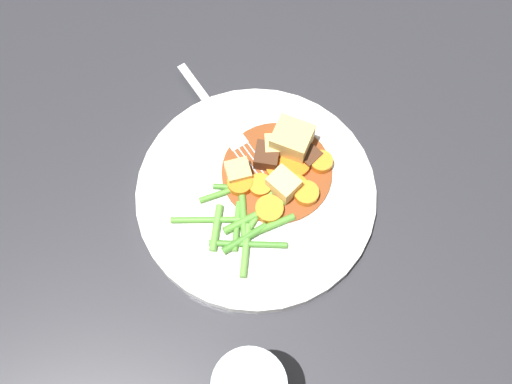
{
  "coord_description": "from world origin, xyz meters",
  "views": [
    {
      "loc": [
        -0.21,
        -0.2,
        0.7
      ],
      "look_at": [
        0.0,
        0.0,
        0.01
      ],
      "focal_mm": 46.83,
      "sensor_mm": 36.0,
      "label": 1
    }
  ],
  "objects_px": {
    "carrot_slice_1": "(240,184)",
    "carrot_slice_7": "(295,164)",
    "fork": "(222,122)",
    "carrot_slice_5": "(263,188)",
    "dinner_plate": "(256,194)",
    "carrot_slice_3": "(269,210)",
    "carrot_slice_0": "(306,194)",
    "potato_chunk_3": "(292,141)",
    "carrot_slice_2": "(321,163)",
    "carrot_slice_6": "(277,166)",
    "potato_chunk_1": "(276,147)",
    "potato_chunk_2": "(241,170)",
    "meat_chunk_0": "(267,156)",
    "potato_chunk_0": "(283,185)",
    "meat_chunk_1": "(309,156)",
    "carrot_slice_4": "(296,186)"
  },
  "relations": [
    {
      "from": "carrot_slice_1",
      "to": "carrot_slice_7",
      "type": "distance_m",
      "value": 0.07
    },
    {
      "from": "fork",
      "to": "carrot_slice_5",
      "type": "bearing_deg",
      "value": -107.02
    },
    {
      "from": "dinner_plate",
      "to": "carrot_slice_3",
      "type": "height_order",
      "value": "carrot_slice_3"
    },
    {
      "from": "carrot_slice_0",
      "to": "carrot_slice_7",
      "type": "height_order",
      "value": "carrot_slice_0"
    },
    {
      "from": "carrot_slice_0",
      "to": "potato_chunk_3",
      "type": "bearing_deg",
      "value": 58.69
    },
    {
      "from": "carrot_slice_2",
      "to": "fork",
      "type": "height_order",
      "value": "carrot_slice_2"
    },
    {
      "from": "dinner_plate",
      "to": "potato_chunk_3",
      "type": "distance_m",
      "value": 0.07
    },
    {
      "from": "carrot_slice_5",
      "to": "carrot_slice_6",
      "type": "relative_size",
      "value": 0.89
    },
    {
      "from": "carrot_slice_2",
      "to": "potato_chunk_1",
      "type": "bearing_deg",
      "value": 115.22
    },
    {
      "from": "potato_chunk_2",
      "to": "meat_chunk_0",
      "type": "bearing_deg",
      "value": -16.13
    },
    {
      "from": "carrot_slice_0",
      "to": "carrot_slice_2",
      "type": "relative_size",
      "value": 1.08
    },
    {
      "from": "carrot_slice_3",
      "to": "potato_chunk_3",
      "type": "xyz_separation_m",
      "value": [
        0.07,
        0.04,
        0.01
      ]
    },
    {
      "from": "carrot_slice_2",
      "to": "carrot_slice_7",
      "type": "distance_m",
      "value": 0.03
    },
    {
      "from": "carrot_slice_0",
      "to": "dinner_plate",
      "type": "bearing_deg",
      "value": 129.19
    },
    {
      "from": "carrot_slice_2",
      "to": "potato_chunk_0",
      "type": "height_order",
      "value": "potato_chunk_0"
    },
    {
      "from": "carrot_slice_2",
      "to": "carrot_slice_5",
      "type": "height_order",
      "value": "carrot_slice_2"
    },
    {
      "from": "meat_chunk_1",
      "to": "meat_chunk_0",
      "type": "bearing_deg",
      "value": 136.4
    },
    {
      "from": "carrot_slice_3",
      "to": "carrot_slice_5",
      "type": "distance_m",
      "value": 0.03
    },
    {
      "from": "potato_chunk_3",
      "to": "meat_chunk_0",
      "type": "relative_size",
      "value": 1.42
    },
    {
      "from": "potato_chunk_2",
      "to": "meat_chunk_1",
      "type": "distance_m",
      "value": 0.08
    },
    {
      "from": "potato_chunk_2",
      "to": "fork",
      "type": "height_order",
      "value": "potato_chunk_2"
    },
    {
      "from": "meat_chunk_0",
      "to": "carrot_slice_7",
      "type": "bearing_deg",
      "value": -58.36
    },
    {
      "from": "carrot_slice_6",
      "to": "fork",
      "type": "bearing_deg",
      "value": 91.4
    },
    {
      "from": "meat_chunk_1",
      "to": "fork",
      "type": "xyz_separation_m",
      "value": [
        -0.04,
        0.1,
        -0.01
      ]
    },
    {
      "from": "carrot_slice_2",
      "to": "carrot_slice_5",
      "type": "relative_size",
      "value": 0.98
    },
    {
      "from": "carrot_slice_7",
      "to": "carrot_slice_3",
      "type": "bearing_deg",
      "value": -163.21
    },
    {
      "from": "carrot_slice_6",
      "to": "meat_chunk_1",
      "type": "bearing_deg",
      "value": -28.71
    },
    {
      "from": "carrot_slice_0",
      "to": "carrot_slice_5",
      "type": "bearing_deg",
      "value": 125.67
    },
    {
      "from": "dinner_plate",
      "to": "carrot_slice_0",
      "type": "bearing_deg",
      "value": -50.81
    },
    {
      "from": "fork",
      "to": "potato_chunk_0",
      "type": "bearing_deg",
      "value": -96.43
    },
    {
      "from": "carrot_slice_3",
      "to": "potato_chunk_0",
      "type": "xyz_separation_m",
      "value": [
        0.03,
        0.01,
        0.01
      ]
    },
    {
      "from": "carrot_slice_1",
      "to": "potato_chunk_2",
      "type": "height_order",
      "value": "potato_chunk_2"
    },
    {
      "from": "carrot_slice_5",
      "to": "potato_chunk_1",
      "type": "height_order",
      "value": "potato_chunk_1"
    },
    {
      "from": "carrot_slice_0",
      "to": "carrot_slice_6",
      "type": "bearing_deg",
      "value": 87.25
    },
    {
      "from": "carrot_slice_7",
      "to": "fork",
      "type": "xyz_separation_m",
      "value": [
        -0.02,
        0.1,
        -0.0
      ]
    },
    {
      "from": "dinner_plate",
      "to": "meat_chunk_0",
      "type": "xyz_separation_m",
      "value": [
        0.04,
        0.02,
        0.02
      ]
    },
    {
      "from": "fork",
      "to": "carrot_slice_4",
      "type": "bearing_deg",
      "value": -90.54
    },
    {
      "from": "carrot_slice_4",
      "to": "potato_chunk_0",
      "type": "distance_m",
      "value": 0.02
    },
    {
      "from": "carrot_slice_6",
      "to": "carrot_slice_0",
      "type": "bearing_deg",
      "value": -92.75
    },
    {
      "from": "carrot_slice_6",
      "to": "potato_chunk_2",
      "type": "distance_m",
      "value": 0.04
    },
    {
      "from": "meat_chunk_0",
      "to": "carrot_slice_5",
      "type": "bearing_deg",
      "value": -143.17
    },
    {
      "from": "carrot_slice_3",
      "to": "fork",
      "type": "relative_size",
      "value": 0.18
    },
    {
      "from": "dinner_plate",
      "to": "carrot_slice_2",
      "type": "height_order",
      "value": "carrot_slice_2"
    },
    {
      "from": "carrot_slice_3",
      "to": "potato_chunk_2",
      "type": "bearing_deg",
      "value": 78.54
    },
    {
      "from": "carrot_slice_7",
      "to": "carrot_slice_5",
      "type": "bearing_deg",
      "value": 173.88
    },
    {
      "from": "carrot_slice_5",
      "to": "potato_chunk_1",
      "type": "relative_size",
      "value": 1.05
    },
    {
      "from": "carrot_slice_7",
      "to": "potato_chunk_3",
      "type": "relative_size",
      "value": 0.86
    },
    {
      "from": "carrot_slice_4",
      "to": "meat_chunk_1",
      "type": "relative_size",
      "value": 1.06
    },
    {
      "from": "carrot_slice_4",
      "to": "carrot_slice_5",
      "type": "xyz_separation_m",
      "value": [
        -0.03,
        0.03,
        -0.0
      ]
    },
    {
      "from": "carrot_slice_1",
      "to": "potato_chunk_3",
      "type": "height_order",
      "value": "potato_chunk_3"
    }
  ]
}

